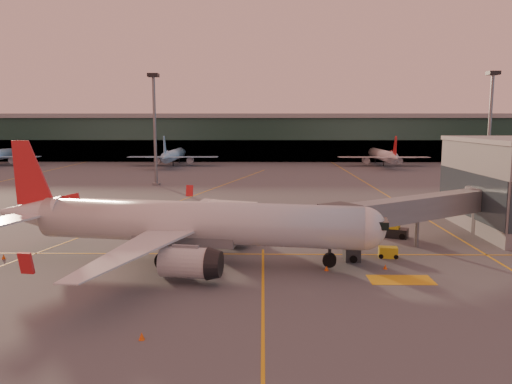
{
  "coord_description": "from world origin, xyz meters",
  "views": [
    {
      "loc": [
        4.97,
        -49.51,
        14.82
      ],
      "look_at": [
        4.01,
        19.55,
        5.0
      ],
      "focal_mm": 35.0,
      "sensor_mm": 36.0,
      "label": 1
    }
  ],
  "objects_px": {
    "pushback_tug": "(393,231)",
    "gpu_cart": "(388,252)",
    "main_airplane": "(184,224)",
    "catering_truck": "(232,219)"
  },
  "relations": [
    {
      "from": "pushback_tug",
      "to": "gpu_cart",
      "type": "bearing_deg",
      "value": -83.45
    },
    {
      "from": "gpu_cart",
      "to": "pushback_tug",
      "type": "relative_size",
      "value": 0.53
    },
    {
      "from": "catering_truck",
      "to": "main_airplane",
      "type": "bearing_deg",
      "value": -94.65
    },
    {
      "from": "main_airplane",
      "to": "catering_truck",
      "type": "relative_size",
      "value": 6.24
    },
    {
      "from": "main_airplane",
      "to": "catering_truck",
      "type": "distance_m",
      "value": 10.91
    },
    {
      "from": "catering_truck",
      "to": "gpu_cart",
      "type": "distance_m",
      "value": 19.42
    },
    {
      "from": "main_airplane",
      "to": "catering_truck",
      "type": "bearing_deg",
      "value": 75.74
    },
    {
      "from": "main_airplane",
      "to": "gpu_cart",
      "type": "relative_size",
      "value": 19.36
    },
    {
      "from": "catering_truck",
      "to": "pushback_tug",
      "type": "distance_m",
      "value": 20.86
    },
    {
      "from": "catering_truck",
      "to": "gpu_cart",
      "type": "xyz_separation_m",
      "value": [
        17.63,
        -7.85,
        -2.16
      ]
    }
  ]
}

